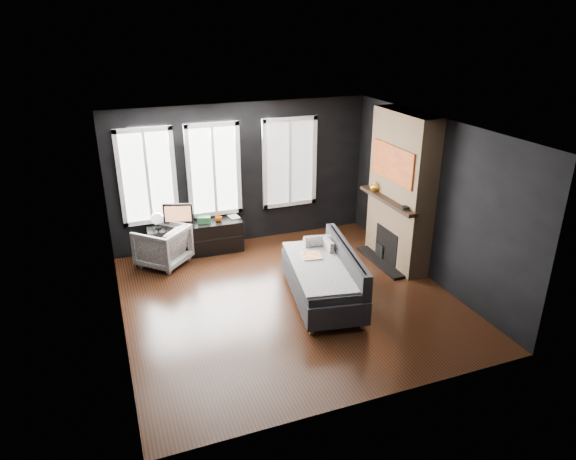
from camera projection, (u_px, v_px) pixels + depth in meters
name	position (u px, v px, depth m)	size (l,w,h in m)	color
floor	(289.00, 299.00, 8.11)	(5.00, 5.00, 0.00)	black
ceiling	(289.00, 129.00, 7.07)	(5.00, 5.00, 0.00)	white
wall_back	(242.00, 174.00, 9.75)	(5.00, 0.02, 2.70)	black
wall_left	(112.00, 244.00, 6.77)	(0.02, 5.00, 2.70)	black
wall_right	(431.00, 200.00, 8.40)	(0.02, 5.00, 2.70)	black
windows	(217.00, 122.00, 9.17)	(4.00, 0.16, 1.76)	white
fireplace	(401.00, 190.00, 8.86)	(0.70, 1.62, 2.70)	#93724C
sofa	(322.00, 274.00, 7.94)	(1.01, 2.03, 0.87)	#262629
stripe_pillow	(328.00, 249.00, 8.35)	(0.07, 0.31, 0.31)	gray
armchair	(163.00, 244.00, 9.10)	(0.77, 0.72, 0.80)	silver
media_console	(195.00, 238.00, 9.59)	(1.73, 0.54, 0.60)	black
monitor	(178.00, 213.00, 9.27)	(0.54, 0.12, 0.48)	black
desk_fan	(157.00, 220.00, 9.18)	(0.22, 0.22, 0.31)	#9B9B9B
mug	(218.00, 218.00, 9.54)	(0.13, 0.10, 0.13)	#E25804
book	(229.00, 212.00, 9.67)	(0.18, 0.02, 0.24)	#B7A591
storage_box	(204.00, 220.00, 9.47)	(0.23, 0.14, 0.12)	#30723E
mantel_vase	(375.00, 186.00, 9.17)	(0.18, 0.19, 0.18)	gold
mantel_clock	(405.00, 208.00, 8.34)	(0.13, 0.13, 0.04)	black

